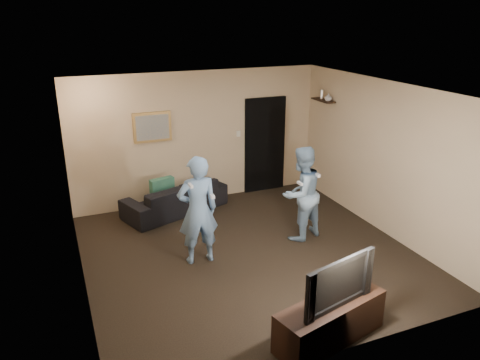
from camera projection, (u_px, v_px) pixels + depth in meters
name	position (u px, v px, depth m)	size (l,w,h in m)	color
ground	(248.00, 253.00, 7.50)	(5.00, 5.00, 0.00)	black
ceiling	(249.00, 90.00, 6.61)	(5.00, 5.00, 0.04)	silver
wall_back	(198.00, 138.00, 9.22)	(5.00, 0.04, 2.60)	tan
wall_front	(344.00, 251.00, 4.88)	(5.00, 0.04, 2.60)	tan
wall_left	(75.00, 201.00, 6.15)	(0.04, 5.00, 2.60)	tan
wall_right	(383.00, 158.00, 7.95)	(0.04, 5.00, 2.60)	tan
sofa	(175.00, 197.00, 8.95)	(2.00, 0.78, 0.59)	black
throw_pillow	(162.00, 190.00, 8.80)	(0.46, 0.15, 0.46)	#1B523F
painting_frame	(152.00, 127.00, 8.77)	(0.72, 0.05, 0.57)	olive
painting_canvas	(153.00, 127.00, 8.75)	(0.62, 0.01, 0.47)	slate
doorway	(265.00, 145.00, 9.82)	(0.90, 0.06, 2.00)	black
light_switch	(238.00, 134.00, 9.51)	(0.08, 0.02, 0.12)	silver
wall_shelf	(323.00, 100.00, 9.24)	(0.20, 0.60, 0.03)	black
shelf_vase	(328.00, 97.00, 9.06)	(0.14, 0.14, 0.15)	#B5B5BA
shelf_figurine	(322.00, 94.00, 9.27)	(0.06, 0.06, 0.18)	silver
tv_console	(330.00, 321.00, 5.46)	(1.42, 0.46, 0.51)	black
television	(333.00, 280.00, 5.27)	(1.04, 0.14, 0.60)	black
wii_player_left	(198.00, 210.00, 6.99)	(0.63, 0.50, 1.70)	#698EB6
wii_player_right	(301.00, 193.00, 7.76)	(0.93, 0.81, 1.61)	#80A0BA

